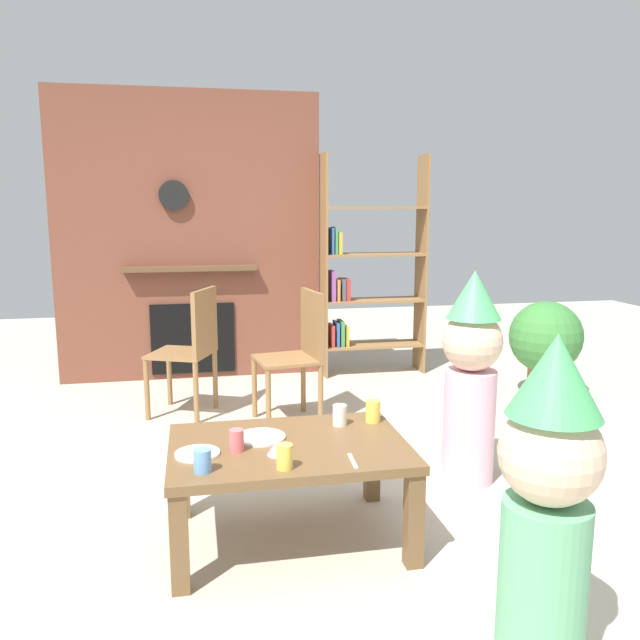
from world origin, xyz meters
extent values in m
plane|color=#BCB29E|center=(0.00, 0.00, 0.00)|extent=(12.00, 12.00, 0.00)
cube|color=brown|center=(-0.54, 2.60, 1.20)|extent=(2.20, 0.18, 2.40)
cube|color=black|center=(-0.54, 2.50, 0.35)|extent=(0.70, 0.02, 0.60)
cube|color=brown|center=(-0.54, 2.46, 0.95)|extent=(1.10, 0.10, 0.04)
cylinder|color=black|center=(-0.65, 2.48, 1.55)|extent=(0.24, 0.04, 0.24)
cube|color=olive|center=(0.58, 2.40, 0.95)|extent=(0.02, 0.28, 1.90)
cube|color=olive|center=(1.46, 2.40, 0.95)|extent=(0.02, 0.28, 1.90)
cube|color=olive|center=(1.02, 2.40, 0.25)|extent=(0.86, 0.28, 0.02)
cube|color=olive|center=(1.02, 2.40, 0.65)|extent=(0.86, 0.28, 0.02)
cube|color=olive|center=(1.02, 2.40, 1.05)|extent=(0.86, 0.28, 0.02)
cube|color=olive|center=(1.02, 2.40, 1.45)|extent=(0.86, 0.28, 0.02)
cube|color=#B23333|center=(0.64, 2.40, 0.35)|extent=(0.03, 0.20, 0.19)
cube|color=#3359A5|center=(0.69, 2.40, 0.37)|extent=(0.02, 0.20, 0.21)
cube|color=#3F8C4C|center=(0.73, 2.40, 0.37)|extent=(0.03, 0.20, 0.22)
cube|color=gold|center=(0.77, 2.40, 0.35)|extent=(0.03, 0.20, 0.17)
cube|color=#8C4C99|center=(0.65, 2.40, 0.79)|extent=(0.04, 0.20, 0.26)
cube|color=#D87F3F|center=(0.69, 2.40, 0.75)|extent=(0.02, 0.20, 0.19)
cube|color=#4C4C51|center=(0.74, 2.40, 0.75)|extent=(0.03, 0.20, 0.19)
cube|color=#B23333|center=(0.78, 2.40, 0.75)|extent=(0.03, 0.20, 0.19)
cube|color=#3359A5|center=(0.64, 2.40, 1.17)|extent=(0.02, 0.20, 0.22)
cube|color=#3F8C4C|center=(0.67, 2.40, 1.17)|extent=(0.02, 0.20, 0.23)
cube|color=gold|center=(0.71, 2.40, 1.15)|extent=(0.03, 0.20, 0.18)
cube|color=brown|center=(-0.14, -0.35, 0.42)|extent=(1.02, 0.71, 0.04)
cube|color=brown|center=(-0.60, -0.66, 0.20)|extent=(0.07, 0.07, 0.40)
cube|color=brown|center=(0.33, -0.66, 0.20)|extent=(0.07, 0.07, 0.40)
cube|color=brown|center=(-0.60, -0.04, 0.20)|extent=(0.07, 0.07, 0.40)
cube|color=brown|center=(0.33, -0.04, 0.20)|extent=(0.07, 0.07, 0.40)
cylinder|color=#E5666B|center=(-0.36, -0.39, 0.49)|extent=(0.06, 0.06, 0.09)
cylinder|color=#669EE0|center=(-0.51, -0.58, 0.49)|extent=(0.07, 0.07, 0.09)
cylinder|color=silver|center=(0.13, -0.16, 0.49)|extent=(0.07, 0.07, 0.10)
cylinder|color=#F2CC4C|center=(-0.19, -0.61, 0.49)|extent=(0.06, 0.06, 0.10)
cylinder|color=#F2CC4C|center=(0.30, -0.14, 0.50)|extent=(0.07, 0.07, 0.10)
cylinder|color=white|center=(-0.25, -0.26, 0.45)|extent=(0.22, 0.22, 0.01)
cylinder|color=white|center=(-0.52, -0.40, 0.45)|extent=(0.19, 0.19, 0.01)
cone|color=pink|center=(-0.19, -0.46, 0.48)|extent=(0.10, 0.10, 0.07)
cube|color=silver|center=(0.09, -0.59, 0.45)|extent=(0.02, 0.15, 0.01)
cylinder|color=#66B27F|center=(0.49, -1.34, 0.29)|extent=(0.26, 0.26, 0.59)
sphere|color=beige|center=(0.49, -1.34, 0.74)|extent=(0.30, 0.30, 0.30)
cone|color=#4CB766|center=(0.49, -1.34, 0.98)|extent=(0.27, 0.27, 0.24)
cylinder|color=#EAB2C6|center=(0.90, 0.09, 0.30)|extent=(0.27, 0.27, 0.61)
sphere|color=beige|center=(0.90, 0.09, 0.76)|extent=(0.31, 0.31, 0.31)
cone|color=#4CB766|center=(0.90, 0.09, 1.01)|extent=(0.28, 0.28, 0.25)
cube|color=olive|center=(-0.62, 1.54, 0.44)|extent=(0.52, 0.52, 0.02)
cube|color=olive|center=(-0.45, 1.47, 0.68)|extent=(0.18, 0.38, 0.45)
cylinder|color=olive|center=(-0.72, 1.78, 0.21)|extent=(0.04, 0.04, 0.43)
cylinder|color=olive|center=(-0.86, 1.44, 0.21)|extent=(0.04, 0.04, 0.43)
cylinder|color=olive|center=(-0.39, 1.64, 0.21)|extent=(0.04, 0.04, 0.43)
cylinder|color=olive|center=(-0.53, 1.30, 0.21)|extent=(0.04, 0.04, 0.43)
cube|color=olive|center=(0.08, 1.21, 0.44)|extent=(0.46, 0.46, 0.02)
cube|color=olive|center=(0.26, 1.24, 0.68)|extent=(0.09, 0.40, 0.45)
cylinder|color=olive|center=(-0.13, 1.36, 0.21)|extent=(0.04, 0.04, 0.43)
cylinder|color=olive|center=(-0.07, 1.01, 0.21)|extent=(0.04, 0.04, 0.43)
cylinder|color=olive|center=(0.23, 1.42, 0.21)|extent=(0.04, 0.04, 0.43)
cylinder|color=olive|center=(0.29, 1.06, 0.21)|extent=(0.04, 0.04, 0.43)
cylinder|color=#9E5B42|center=(2.12, 1.43, 0.12)|extent=(0.24, 0.24, 0.24)
sphere|color=#397B37|center=(2.12, 1.43, 0.47)|extent=(0.55, 0.55, 0.55)
camera|label=1|loc=(-0.51, -2.95, 1.45)|focal=35.87mm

